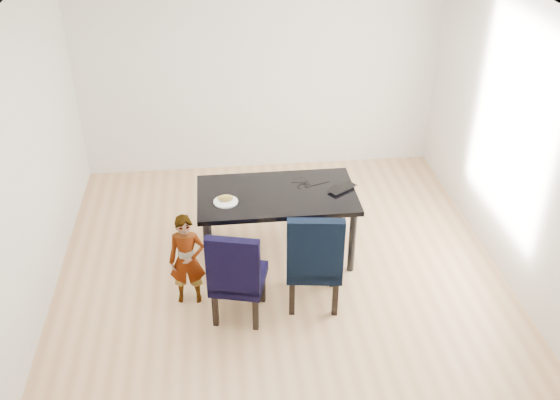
{
  "coord_description": "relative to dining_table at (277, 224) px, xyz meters",
  "views": [
    {
      "loc": [
        -0.56,
        -4.86,
        3.98
      ],
      "look_at": [
        0.0,
        0.2,
        0.85
      ],
      "focal_mm": 40.0,
      "sensor_mm": 36.0,
      "label": 1
    }
  ],
  "objects": [
    {
      "name": "floor",
      "position": [
        0.0,
        -0.5,
        -0.38
      ],
      "size": [
        4.5,
        5.0,
        0.01
      ],
      "primitive_type": "cube",
      "color": "tan",
      "rests_on": "ground"
    },
    {
      "name": "sandwich",
      "position": [
        -0.52,
        -0.11,
        0.42
      ],
      "size": [
        0.16,
        0.08,
        0.06
      ],
      "primitive_type": "ellipsoid",
      "rotation": [
        0.0,
        0.0,
        -0.06
      ],
      "color": "#A08939",
      "rests_on": "plate"
    },
    {
      "name": "wall_back",
      "position": [
        0.0,
        2.0,
        0.98
      ],
      "size": [
        4.5,
        0.01,
        2.7
      ],
      "primitive_type": "cube",
      "color": "white",
      "rests_on": "ground"
    },
    {
      "name": "child",
      "position": [
        -0.91,
        -0.65,
        0.09
      ],
      "size": [
        0.36,
        0.25,
        0.94
      ],
      "primitive_type": "imported",
      "rotation": [
        0.0,
        0.0,
        -0.06
      ],
      "color": "orange",
      "rests_on": "floor"
    },
    {
      "name": "wall_left",
      "position": [
        -2.25,
        -0.5,
        0.98
      ],
      "size": [
        0.01,
        5.0,
        2.7
      ],
      "primitive_type": "cube",
      "color": "silver",
      "rests_on": "ground"
    },
    {
      "name": "chair_left",
      "position": [
        -0.44,
        -0.89,
        0.11
      ],
      "size": [
        0.58,
        0.59,
        0.98
      ],
      "primitive_type": "cube",
      "rotation": [
        0.0,
        0.0,
        -0.25
      ],
      "color": "black",
      "rests_on": "floor"
    },
    {
      "name": "dining_table",
      "position": [
        0.0,
        0.0,
        0.0
      ],
      "size": [
        1.6,
        0.9,
        0.75
      ],
      "primitive_type": "cube",
      "color": "black",
      "rests_on": "floor"
    },
    {
      "name": "wall_right",
      "position": [
        2.25,
        -0.5,
        0.98
      ],
      "size": [
        0.01,
        5.0,
        2.7
      ],
      "primitive_type": "cube",
      "color": "white",
      "rests_on": "ground"
    },
    {
      "name": "cable_tangle",
      "position": [
        0.29,
        0.11,
        0.38
      ],
      "size": [
        0.17,
        0.17,
        0.01
      ],
      "primitive_type": "torus",
      "rotation": [
        0.0,
        0.0,
        -0.34
      ],
      "color": "black",
      "rests_on": "dining_table"
    },
    {
      "name": "ceiling",
      "position": [
        0.0,
        -0.5,
        2.33
      ],
      "size": [
        4.5,
        5.0,
        0.01
      ],
      "primitive_type": "cube",
      "color": "white",
      "rests_on": "wall_back"
    },
    {
      "name": "wall_front",
      "position": [
        0.0,
        -3.0,
        0.98
      ],
      "size": [
        4.5,
        0.01,
        2.7
      ],
      "primitive_type": "cube",
      "color": "white",
      "rests_on": "ground"
    },
    {
      "name": "chair_right",
      "position": [
        0.26,
        -0.78,
        0.15
      ],
      "size": [
        0.57,
        0.59,
        1.05
      ],
      "primitive_type": "cube",
      "rotation": [
        0.0,
        0.0,
        -0.13
      ],
      "color": "black",
      "rests_on": "floor"
    },
    {
      "name": "plate",
      "position": [
        -0.52,
        -0.12,
        0.38
      ],
      "size": [
        0.27,
        0.27,
        0.01
      ],
      "primitive_type": "cylinder",
      "rotation": [
        0.0,
        0.0,
        0.15
      ],
      "color": "white",
      "rests_on": "dining_table"
    },
    {
      "name": "laptop",
      "position": [
        0.65,
        0.03,
        0.39
      ],
      "size": [
        0.38,
        0.34,
        0.02
      ],
      "primitive_type": "imported",
      "rotation": [
        0.0,
        0.0,
        3.72
      ],
      "color": "black",
      "rests_on": "dining_table"
    }
  ]
}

